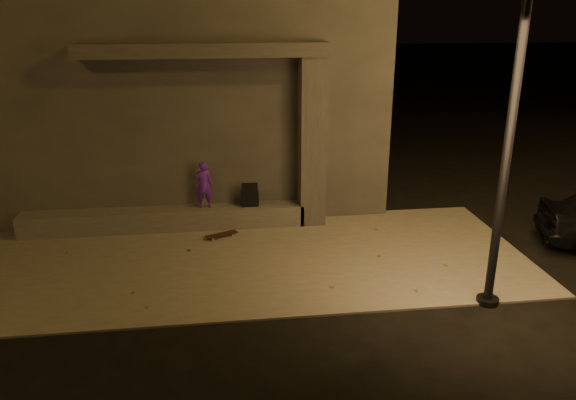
{
  "coord_description": "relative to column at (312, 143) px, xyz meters",
  "views": [
    {
      "loc": [
        -0.33,
        -7.76,
        4.65
      ],
      "look_at": [
        0.95,
        2.0,
        1.19
      ],
      "focal_mm": 35.0,
      "sensor_mm": 36.0,
      "label": 1
    }
  ],
  "objects": [
    {
      "name": "street_lamp_0",
      "position": [
        2.27,
        -3.89,
        2.6
      ],
      "size": [
        0.36,
        0.36,
        7.87
      ],
      "color": "black",
      "rests_on": "ground"
    },
    {
      "name": "skateboarder",
      "position": [
        -2.33,
        0.0,
        -0.84
      ],
      "size": [
        0.37,
        0.24,
        1.02
      ],
      "primitive_type": "imported",
      "rotation": [
        0.0,
        0.0,
        3.14
      ],
      "color": "#5419A4",
      "rests_on": "ledge"
    },
    {
      "name": "building",
      "position": [
        -2.7,
        2.74,
        0.77
      ],
      "size": [
        9.0,
        5.1,
        5.22
      ],
      "color": "#393734",
      "rests_on": "ground"
    },
    {
      "name": "ledge",
      "position": [
        -3.2,
        0.0,
        -1.58
      ],
      "size": [
        6.0,
        0.55,
        0.45
      ],
      "primitive_type": "cube",
      "color": "#4B4944",
      "rests_on": "sidewalk"
    },
    {
      "name": "skateboard",
      "position": [
        -2.0,
        -0.65,
        -1.74
      ],
      "size": [
        0.69,
        0.44,
        0.08
      ],
      "rotation": [
        0.0,
        0.0,
        0.42
      ],
      "color": "black",
      "rests_on": "sidewalk"
    },
    {
      "name": "backpack",
      "position": [
        -1.36,
        0.0,
        -1.16
      ],
      "size": [
        0.39,
        0.25,
        0.54
      ],
      "rotation": [
        0.0,
        0.0,
        -0.02
      ],
      "color": "black",
      "rests_on": "ledge"
    },
    {
      "name": "ground",
      "position": [
        -1.7,
        -3.75,
        -1.84
      ],
      "size": [
        120.0,
        120.0,
        0.0
      ],
      "primitive_type": "plane",
      "color": "black",
      "rests_on": "ground"
    },
    {
      "name": "sidewalk",
      "position": [
        -1.7,
        -1.75,
        -1.82
      ],
      "size": [
        11.0,
        4.4,
        0.04
      ],
      "primitive_type": "cube",
      "color": "#666059",
      "rests_on": "ground"
    },
    {
      "name": "canopy",
      "position": [
        -2.2,
        0.05,
        1.94
      ],
      "size": [
        5.0,
        0.7,
        0.28
      ],
      "primitive_type": "cube",
      "color": "#393734",
      "rests_on": "column"
    },
    {
      "name": "column",
      "position": [
        0.0,
        0.0,
        0.0
      ],
      "size": [
        0.55,
        0.55,
        3.6
      ],
      "primitive_type": "cube",
      "color": "#393734",
      "rests_on": "sidewalk"
    }
  ]
}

